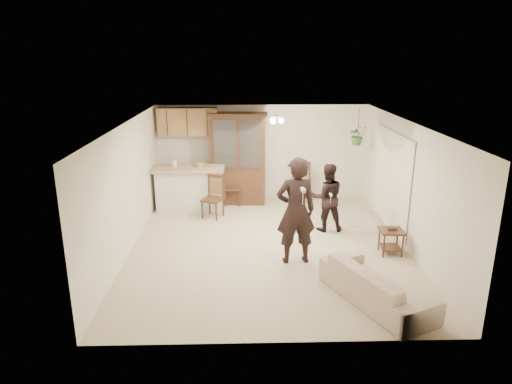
{
  "coord_description": "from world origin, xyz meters",
  "views": [
    {
      "loc": [
        -0.49,
        -8.56,
        3.76
      ],
      "look_at": [
        -0.24,
        0.4,
        1.03
      ],
      "focal_mm": 32.0,
      "sensor_mm": 36.0,
      "label": 1
    }
  ],
  "objects_px": {
    "child": "(327,201)",
    "china_hutch": "(238,159)",
    "chair_bar": "(233,194)",
    "chair_hutch_right": "(300,189)",
    "chair_hutch_left": "(213,206)",
    "sofa": "(377,280)",
    "adult": "(296,216)",
    "side_table": "(391,241)"
  },
  "relations": [
    {
      "from": "child",
      "to": "chair_hutch_left",
      "type": "relative_size",
      "value": 1.33
    },
    {
      "from": "child",
      "to": "side_table",
      "type": "relative_size",
      "value": 2.47
    },
    {
      "from": "side_table",
      "to": "chair_hutch_left",
      "type": "bearing_deg",
      "value": 149.04
    },
    {
      "from": "child",
      "to": "china_hutch",
      "type": "height_order",
      "value": "china_hutch"
    },
    {
      "from": "adult",
      "to": "side_table",
      "type": "height_order",
      "value": "adult"
    },
    {
      "from": "china_hutch",
      "to": "chair_hutch_right",
      "type": "height_order",
      "value": "china_hutch"
    },
    {
      "from": "child",
      "to": "sofa",
      "type": "bearing_deg",
      "value": 92.96
    },
    {
      "from": "china_hutch",
      "to": "chair_hutch_left",
      "type": "distance_m",
      "value": 1.56
    },
    {
      "from": "chair_hutch_right",
      "to": "adult",
      "type": "bearing_deg",
      "value": 81.56
    },
    {
      "from": "child",
      "to": "chair_hutch_right",
      "type": "xyz_separation_m",
      "value": [
        -0.33,
        2.11,
        -0.36
      ]
    },
    {
      "from": "sofa",
      "to": "adult",
      "type": "bearing_deg",
      "value": 12.38
    },
    {
      "from": "sofa",
      "to": "chair_hutch_left",
      "type": "xyz_separation_m",
      "value": [
        -2.81,
        3.95,
        -0.08
      ]
    },
    {
      "from": "sofa",
      "to": "side_table",
      "type": "xyz_separation_m",
      "value": [
        0.79,
        1.79,
        -0.11
      ]
    },
    {
      "from": "adult",
      "to": "chair_hutch_right",
      "type": "xyz_separation_m",
      "value": [
        0.53,
        3.69,
        -0.59
      ]
    },
    {
      "from": "chair_bar",
      "to": "side_table",
      "type": "bearing_deg",
      "value": -42.65
    },
    {
      "from": "child",
      "to": "china_hutch",
      "type": "bearing_deg",
      "value": -47.8
    },
    {
      "from": "adult",
      "to": "chair_hutch_right",
      "type": "bearing_deg",
      "value": -105.16
    },
    {
      "from": "adult",
      "to": "child",
      "type": "xyz_separation_m",
      "value": [
        0.86,
        1.58,
        -0.22
      ]
    },
    {
      "from": "side_table",
      "to": "chair_bar",
      "type": "bearing_deg",
      "value": 135.15
    },
    {
      "from": "chair_bar",
      "to": "chair_hutch_right",
      "type": "xyz_separation_m",
      "value": [
        1.76,
        0.27,
        0.03
      ]
    },
    {
      "from": "sofa",
      "to": "chair_hutch_left",
      "type": "height_order",
      "value": "chair_hutch_left"
    },
    {
      "from": "side_table",
      "to": "adult",
      "type": "bearing_deg",
      "value": -171.05
    },
    {
      "from": "child",
      "to": "chair_hutch_right",
      "type": "distance_m",
      "value": 2.16
    },
    {
      "from": "sofa",
      "to": "adult",
      "type": "xyz_separation_m",
      "value": [
        -1.12,
        1.49,
        0.53
      ]
    },
    {
      "from": "sofa",
      "to": "china_hutch",
      "type": "xyz_separation_m",
      "value": [
        -2.2,
        5.09,
        0.79
      ]
    },
    {
      "from": "chair_hutch_left",
      "to": "chair_bar",
      "type": "bearing_deg",
      "value": 88.35
    },
    {
      "from": "chair_bar",
      "to": "chair_hutch_right",
      "type": "relative_size",
      "value": 0.9
    },
    {
      "from": "sofa",
      "to": "side_table",
      "type": "distance_m",
      "value": 1.96
    },
    {
      "from": "child",
      "to": "side_table",
      "type": "height_order",
      "value": "child"
    },
    {
      "from": "adult",
      "to": "chair_bar",
      "type": "distance_m",
      "value": 3.69
    },
    {
      "from": "adult",
      "to": "side_table",
      "type": "bearing_deg",
      "value": -177.98
    },
    {
      "from": "side_table",
      "to": "chair_hutch_left",
      "type": "xyz_separation_m",
      "value": [
        -3.6,
        2.16,
        0.03
      ]
    },
    {
      "from": "adult",
      "to": "china_hutch",
      "type": "height_order",
      "value": "china_hutch"
    },
    {
      "from": "child",
      "to": "china_hutch",
      "type": "relative_size",
      "value": 0.58
    },
    {
      "from": "sofa",
      "to": "child",
      "type": "height_order",
      "value": "child"
    },
    {
      "from": "side_table",
      "to": "chair_hutch_right",
      "type": "relative_size",
      "value": 0.49
    },
    {
      "from": "chair_bar",
      "to": "chair_hutch_left",
      "type": "bearing_deg",
      "value": -113.4
    },
    {
      "from": "chair_bar",
      "to": "child",
      "type": "bearing_deg",
      "value": -39.12
    },
    {
      "from": "sofa",
      "to": "adult",
      "type": "relative_size",
      "value": 1.04
    },
    {
      "from": "sofa",
      "to": "china_hutch",
      "type": "height_order",
      "value": "china_hutch"
    },
    {
      "from": "child",
      "to": "chair_bar",
      "type": "bearing_deg",
      "value": -43.08
    },
    {
      "from": "china_hutch",
      "to": "chair_hutch_right",
      "type": "relative_size",
      "value": 2.11
    }
  ]
}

